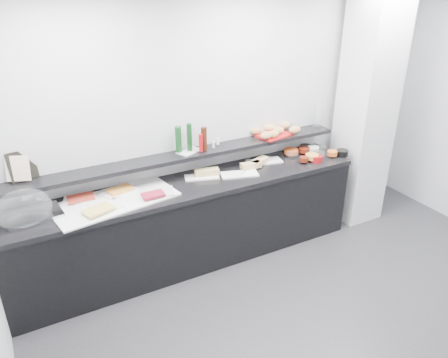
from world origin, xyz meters
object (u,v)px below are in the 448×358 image
cloche_base (34,216)px  condiment_tray (189,151)px  sandwich_plate_mid (239,174)px  bread_tray (274,135)px  framed_print (22,166)px  carafe (318,115)px

cloche_base → condiment_tray: condiment_tray is taller
sandwich_plate_mid → bread_tray: (0.57, 0.24, 0.25)m
cloche_base → framed_print: (-0.00, 0.27, 0.36)m
framed_print → bread_tray: (2.53, -0.10, -0.12)m
condiment_tray → carafe: bearing=-21.5°
sandwich_plate_mid → carafe: 1.26m
sandwich_plate_mid → bread_tray: 0.67m
framed_print → condiment_tray: size_ratio=1.10×
bread_tray → carafe: size_ratio=1.21×
bread_tray → condiment_tray: bearing=168.3°
cloche_base → condiment_tray: 1.55m
cloche_base → condiment_tray: bearing=1.3°
carafe → cloche_base: bearing=-176.7°
bread_tray → cloche_base: bearing=172.7°
cloche_base → framed_print: bearing=84.9°
condiment_tray → bread_tray: 1.01m
sandwich_plate_mid → carafe: bearing=28.5°
cloche_base → bread_tray: bread_tray is taller
cloche_base → bread_tray: size_ratio=1.22×
sandwich_plate_mid → framed_print: 2.02m
sandwich_plate_mid → condiment_tray: 0.56m
bread_tray → sandwich_plate_mid: bearing=-168.4°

